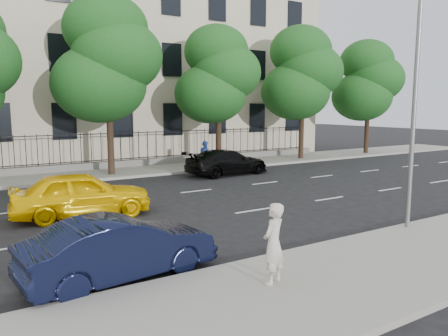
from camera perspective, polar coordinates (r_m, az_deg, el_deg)
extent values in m
plane|color=black|center=(14.69, 9.58, -7.46)|extent=(120.00, 120.00, 0.00)
cube|color=gray|center=(12.12, 22.48, -11.00)|extent=(60.00, 4.00, 0.15)
cube|color=gray|center=(26.57, -10.87, -0.35)|extent=(60.00, 4.00, 0.15)
cube|color=beige|center=(35.21, -16.82, 16.08)|extent=(34.00, 12.00, 18.00)
cube|color=slate|center=(28.11, -12.15, 0.64)|extent=(30.00, 0.50, 0.40)
cube|color=black|center=(28.07, -12.16, 1.25)|extent=(28.80, 0.05, 0.05)
cube|color=black|center=(27.93, -12.26, 4.51)|extent=(28.80, 0.05, 0.05)
cylinder|color=slate|center=(14.52, 23.65, 8.37)|extent=(0.14, 0.14, 8.00)
cylinder|color=#382619|center=(24.96, -14.59, 3.02)|extent=(0.36, 0.36, 3.32)
ellipsoid|color=#1C521B|center=(25.07, -15.96, 10.50)|extent=(5.13, 5.13, 4.21)
ellipsoid|color=#1C521B|center=(24.98, -13.72, 14.01)|extent=(4.86, 4.86, 4.00)
ellipsoid|color=#1C521B|center=(25.63, -15.17, 17.16)|extent=(4.59, 4.59, 3.78)
cylinder|color=#382619|center=(27.88, -0.72, 3.53)|extent=(0.36, 0.36, 3.08)
ellipsoid|color=#1C521B|center=(27.85, -1.77, 9.66)|extent=(4.56, 4.56, 3.74)
ellipsoid|color=#1C521B|center=(27.96, 0.38, 12.36)|extent=(4.32, 4.32, 3.55)
ellipsoid|color=#1C521B|center=(28.39, -1.00, 14.98)|extent=(4.08, 4.08, 3.36)
cylinder|color=#382619|center=(32.07, 10.05, 4.13)|extent=(0.36, 0.36, 3.22)
ellipsoid|color=#1C521B|center=(31.97, 9.29, 9.82)|extent=(4.94, 4.94, 4.06)
ellipsoid|color=#1C521B|center=(32.28, 11.17, 12.30)|extent=(4.68, 4.68, 3.85)
ellipsoid|color=#1C521B|center=(32.59, 9.97, 14.82)|extent=(4.42, 4.42, 3.64)
cylinder|color=#382619|center=(37.12, 18.12, 4.22)|extent=(0.36, 0.36, 3.01)
ellipsoid|color=#1C521B|center=(36.95, 17.56, 8.89)|extent=(4.75, 4.75, 3.90)
ellipsoid|color=#1C521B|center=(37.37, 19.16, 10.92)|extent=(4.50, 4.50, 3.70)
ellipsoid|color=#1C521B|center=(37.55, 18.13, 13.06)|extent=(4.25, 4.25, 3.50)
imported|color=#FFC900|center=(16.31, -18.08, -3.25)|extent=(4.97, 2.47, 1.63)
imported|color=black|center=(10.33, -13.39, -10.10)|extent=(4.55, 2.01, 1.45)
imported|color=black|center=(24.96, 0.40, 0.78)|extent=(5.16, 2.36, 1.46)
imported|color=beige|center=(9.43, 6.47, -9.77)|extent=(0.76, 0.66, 1.75)
imported|color=#28479C|center=(26.89, -2.50, 1.81)|extent=(0.80, 0.93, 1.64)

